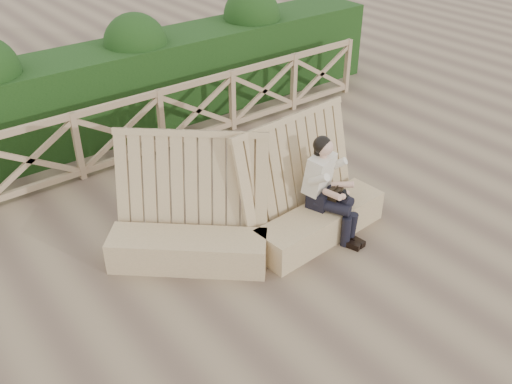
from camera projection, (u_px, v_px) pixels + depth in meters
ground at (258, 277)px, 6.86m from camera, size 60.00×60.00×0.00m
bench at (254, 221)px, 7.18m from camera, size 3.52×1.89×1.55m
woman at (327, 185)px, 7.24m from camera, size 0.53×0.91×1.39m
guardrail at (121, 133)px, 8.91m from camera, size 10.10×0.09×1.10m
hedge at (87, 98)px, 9.61m from camera, size 12.00×1.20×1.50m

